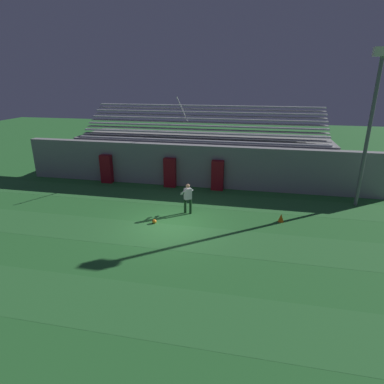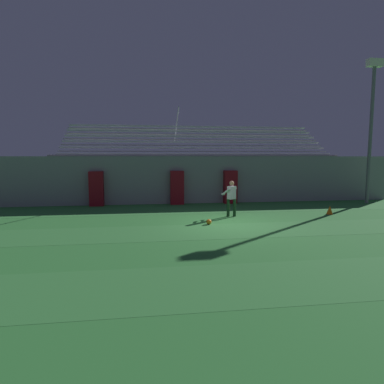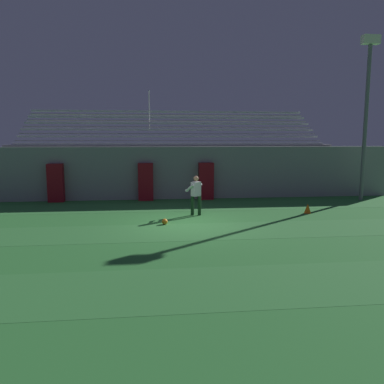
{
  "view_description": "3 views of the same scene",
  "coord_description": "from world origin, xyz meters",
  "px_view_note": "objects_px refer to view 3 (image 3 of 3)",
  "views": [
    {
      "loc": [
        4.03,
        -13.88,
        6.91
      ],
      "look_at": [
        0.97,
        0.82,
        1.58
      ],
      "focal_mm": 30.0,
      "sensor_mm": 36.0,
      "label": 1
    },
    {
      "loc": [
        -3.32,
        -12.59,
        2.76
      ],
      "look_at": [
        -1.3,
        1.76,
        1.18
      ],
      "focal_mm": 30.0,
      "sensor_mm": 36.0,
      "label": 2
    },
    {
      "loc": [
        -1.32,
        -13.66,
        3.16
      ],
      "look_at": [
        0.33,
        1.26,
        1.06
      ],
      "focal_mm": 35.0,
      "sensor_mm": 36.0,
      "label": 3
    }
  ],
  "objects_px": {
    "goalkeeper": "(196,193)",
    "traffic_cone": "(308,208)",
    "floodlight_pole": "(367,98)",
    "soccer_ball": "(165,222)",
    "padding_pillar_gate_right": "(206,181)",
    "padding_pillar_far_left": "(56,183)",
    "padding_pillar_gate_left": "(146,182)"
  },
  "relations": [
    {
      "from": "floodlight_pole",
      "to": "goalkeeper",
      "type": "xyz_separation_m",
      "value": [
        -9.24,
        -3.14,
        -4.31
      ]
    },
    {
      "from": "floodlight_pole",
      "to": "goalkeeper",
      "type": "distance_m",
      "value": 10.67
    },
    {
      "from": "padding_pillar_gate_left",
      "to": "padding_pillar_gate_right",
      "type": "relative_size",
      "value": 1.0
    },
    {
      "from": "traffic_cone",
      "to": "padding_pillar_far_left",
      "type": "bearing_deg",
      "value": 159.74
    },
    {
      "from": "padding_pillar_gate_right",
      "to": "traffic_cone",
      "type": "height_order",
      "value": "padding_pillar_gate_right"
    },
    {
      "from": "padding_pillar_gate_left",
      "to": "goalkeeper",
      "type": "height_order",
      "value": "padding_pillar_gate_left"
    },
    {
      "from": "goalkeeper",
      "to": "traffic_cone",
      "type": "bearing_deg",
      "value": -1.16
    },
    {
      "from": "padding_pillar_far_left",
      "to": "soccer_ball",
      "type": "height_order",
      "value": "padding_pillar_far_left"
    },
    {
      "from": "padding_pillar_far_left",
      "to": "padding_pillar_gate_right",
      "type": "bearing_deg",
      "value": 0.0
    },
    {
      "from": "goalkeeper",
      "to": "soccer_ball",
      "type": "height_order",
      "value": "goalkeeper"
    },
    {
      "from": "soccer_ball",
      "to": "traffic_cone",
      "type": "relative_size",
      "value": 0.52
    },
    {
      "from": "goalkeeper",
      "to": "soccer_ball",
      "type": "xyz_separation_m",
      "value": [
        -1.37,
        -1.63,
        -0.84
      ]
    },
    {
      "from": "floodlight_pole",
      "to": "padding_pillar_gate_left",
      "type": "bearing_deg",
      "value": 174.78
    },
    {
      "from": "padding_pillar_gate_right",
      "to": "soccer_ball",
      "type": "height_order",
      "value": "padding_pillar_gate_right"
    },
    {
      "from": "traffic_cone",
      "to": "floodlight_pole",
      "type": "bearing_deg",
      "value": 36.67
    },
    {
      "from": "padding_pillar_gate_right",
      "to": "traffic_cone",
      "type": "bearing_deg",
      "value": -48.12
    },
    {
      "from": "padding_pillar_far_left",
      "to": "floodlight_pole",
      "type": "distance_m",
      "value": 16.54
    },
    {
      "from": "padding_pillar_gate_right",
      "to": "padding_pillar_far_left",
      "type": "height_order",
      "value": "same"
    },
    {
      "from": "padding_pillar_far_left",
      "to": "traffic_cone",
      "type": "xyz_separation_m",
      "value": [
        11.59,
        -4.28,
        -0.77
      ]
    },
    {
      "from": "traffic_cone",
      "to": "padding_pillar_gate_left",
      "type": "bearing_deg",
      "value": 148.68
    },
    {
      "from": "padding_pillar_gate_left",
      "to": "floodlight_pole",
      "type": "bearing_deg",
      "value": -5.22
    },
    {
      "from": "padding_pillar_far_left",
      "to": "traffic_cone",
      "type": "height_order",
      "value": "padding_pillar_far_left"
    },
    {
      "from": "padding_pillar_gate_left",
      "to": "traffic_cone",
      "type": "bearing_deg",
      "value": -31.32
    },
    {
      "from": "goalkeeper",
      "to": "traffic_cone",
      "type": "distance_m",
      "value": 4.95
    },
    {
      "from": "floodlight_pole",
      "to": "traffic_cone",
      "type": "relative_size",
      "value": 19.95
    },
    {
      "from": "padding_pillar_gate_left",
      "to": "padding_pillar_gate_right",
      "type": "bearing_deg",
      "value": 0.0
    },
    {
      "from": "goalkeeper",
      "to": "traffic_cone",
      "type": "relative_size",
      "value": 3.98
    },
    {
      "from": "padding_pillar_gate_left",
      "to": "padding_pillar_far_left",
      "type": "xyz_separation_m",
      "value": [
        -4.56,
        0.0,
        0.0
      ]
    },
    {
      "from": "padding_pillar_far_left",
      "to": "soccer_ball",
      "type": "bearing_deg",
      "value": -47.45
    },
    {
      "from": "padding_pillar_gate_left",
      "to": "padding_pillar_far_left",
      "type": "height_order",
      "value": "same"
    },
    {
      "from": "floodlight_pole",
      "to": "goalkeeper",
      "type": "height_order",
      "value": "floodlight_pole"
    },
    {
      "from": "padding_pillar_far_left",
      "to": "floodlight_pole",
      "type": "bearing_deg",
      "value": -3.73
    }
  ]
}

